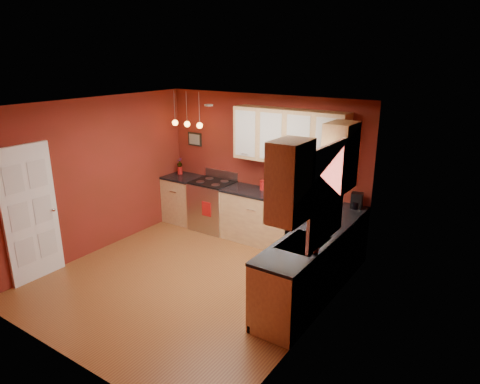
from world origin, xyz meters
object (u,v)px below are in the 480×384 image
Objects in this scene: sink at (304,244)px; red_canister at (263,185)px; gas_range at (213,205)px; coffee_maker at (357,201)px; soap_pump at (314,245)px.

sink reaches higher than red_canister.
coffee_maker is at bearing 2.63° from gas_range.
sink is 2.82× the size of coffee_maker.
gas_range is 3.38m from soap_pump.
coffee_maker reaches higher than soap_pump.
sink is 3.99× the size of red_canister.
coffee_maker is (0.12, 1.63, 0.14)m from sink.
coffee_maker is at bearing 0.25° from red_canister.
soap_pump is at bearing -31.07° from gas_range.
gas_range is 1.59× the size of sink.
coffee_maker is at bearing 93.43° from soap_pump.
soap_pump is (2.85, -1.72, 0.56)m from gas_range.
red_canister is 2.58m from soap_pump.
sink is at bearing -104.56° from coffee_maker.
gas_range is at bearing 148.93° from soap_pump.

